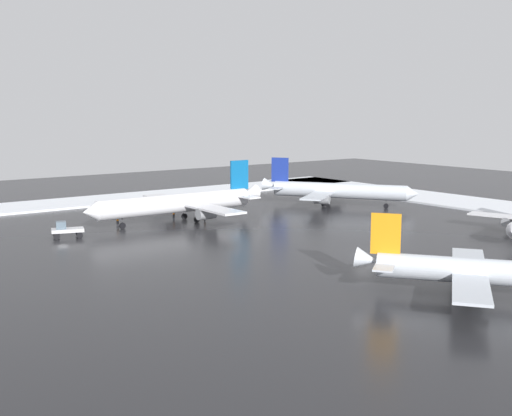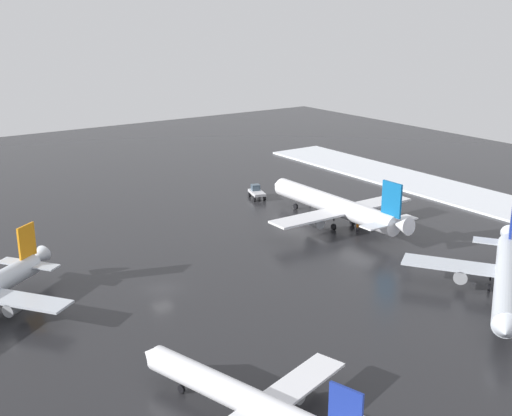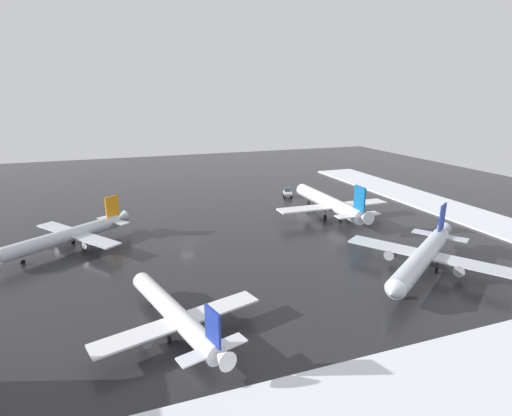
{
  "view_description": "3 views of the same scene",
  "coord_description": "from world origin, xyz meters",
  "px_view_note": "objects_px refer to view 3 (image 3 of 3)",
  "views": [
    {
      "loc": [
        -57.29,
        60.5,
        18.66
      ],
      "look_at": [
        12.65,
        8.18,
        5.29
      ],
      "focal_mm": 45.0,
      "sensor_mm": 36.0,
      "label": 1
    },
    {
      "loc": [
        -32.81,
        -68.17,
        33.5
      ],
      "look_at": [
        21.03,
        9.29,
        4.78
      ],
      "focal_mm": 45.0,
      "sensor_mm": 36.0,
      "label": 2
    },
    {
      "loc": [
        -12.08,
        -73.34,
        28.02
      ],
      "look_at": [
        16.84,
        6.99,
        3.75
      ],
      "focal_mm": 28.0,
      "sensor_mm": 36.0,
      "label": 3
    }
  ],
  "objects_px": {
    "pushback_tug": "(288,192)",
    "ground_crew_by_nose_gear": "(341,211)",
    "airplane_far_rear": "(329,203)",
    "ground_crew_mid_apron": "(341,218)",
    "airplane_distant_tail": "(175,314)",
    "airplane_foreground_jet": "(68,235)",
    "airplane_parked_portside": "(423,257)",
    "ground_crew_near_tug": "(319,201)"
  },
  "relations": [
    {
      "from": "pushback_tug",
      "to": "ground_crew_near_tug",
      "type": "bearing_deg",
      "value": -138.23
    },
    {
      "from": "ground_crew_mid_apron",
      "to": "airplane_foreground_jet",
      "type": "bearing_deg",
      "value": 110.64
    },
    {
      "from": "airplane_far_rear",
      "to": "ground_crew_by_nose_gear",
      "type": "distance_m",
      "value": 3.9
    },
    {
      "from": "ground_crew_by_nose_gear",
      "to": "ground_crew_mid_apron",
      "type": "bearing_deg",
      "value": 102.38
    },
    {
      "from": "airplane_foreground_jet",
      "to": "ground_crew_by_nose_gear",
      "type": "distance_m",
      "value": 59.88
    },
    {
      "from": "airplane_far_rear",
      "to": "ground_crew_mid_apron",
      "type": "relative_size",
      "value": 19.3
    },
    {
      "from": "ground_crew_mid_apron",
      "to": "airplane_far_rear",
      "type": "bearing_deg",
      "value": 26.57
    },
    {
      "from": "ground_crew_by_nose_gear",
      "to": "ground_crew_near_tug",
      "type": "height_order",
      "value": "same"
    },
    {
      "from": "airplane_far_rear",
      "to": "ground_crew_by_nose_gear",
      "type": "relative_size",
      "value": 19.3
    },
    {
      "from": "airplane_foreground_jet",
      "to": "pushback_tug",
      "type": "height_order",
      "value": "airplane_foreground_jet"
    },
    {
      "from": "airplane_far_rear",
      "to": "pushback_tug",
      "type": "xyz_separation_m",
      "value": [
        -1.68,
        20.33,
        -1.97
      ]
    },
    {
      "from": "pushback_tug",
      "to": "airplane_foreground_jet",
      "type": "bearing_deg",
      "value": 130.04
    },
    {
      "from": "airplane_foreground_jet",
      "to": "ground_crew_by_nose_gear",
      "type": "relative_size",
      "value": 13.67
    },
    {
      "from": "airplane_distant_tail",
      "to": "airplane_parked_portside",
      "type": "relative_size",
      "value": 0.91
    },
    {
      "from": "airplane_far_rear",
      "to": "airplane_parked_portside",
      "type": "height_order",
      "value": "airplane_far_rear"
    },
    {
      "from": "pushback_tug",
      "to": "ground_crew_mid_apron",
      "type": "bearing_deg",
      "value": -157.89
    },
    {
      "from": "airplane_parked_portside",
      "to": "airplane_far_rear",
      "type": "bearing_deg",
      "value": -127.67
    },
    {
      "from": "pushback_tug",
      "to": "ground_crew_by_nose_gear",
      "type": "relative_size",
      "value": 2.95
    },
    {
      "from": "pushback_tug",
      "to": "ground_crew_by_nose_gear",
      "type": "xyz_separation_m",
      "value": [
        4.8,
        -20.82,
        -0.31
      ]
    },
    {
      "from": "airplane_far_rear",
      "to": "airplane_distant_tail",
      "type": "bearing_deg",
      "value": 131.12
    },
    {
      "from": "pushback_tug",
      "to": "airplane_far_rear",
      "type": "bearing_deg",
      "value": -157.59
    },
    {
      "from": "airplane_parked_portside",
      "to": "ground_crew_near_tug",
      "type": "xyz_separation_m",
      "value": [
        5.17,
        43.73,
        -2.08
      ]
    },
    {
      "from": "ground_crew_mid_apron",
      "to": "ground_crew_near_tug",
      "type": "relative_size",
      "value": 1.0
    },
    {
      "from": "airplane_distant_tail",
      "to": "ground_crew_mid_apron",
      "type": "bearing_deg",
      "value": -69.45
    },
    {
      "from": "ground_crew_near_tug",
      "to": "airplane_distant_tail",
      "type": "bearing_deg",
      "value": -106.66
    },
    {
      "from": "airplane_distant_tail",
      "to": "ground_crew_mid_apron",
      "type": "xyz_separation_m",
      "value": [
        42.47,
        31.67,
        -1.51
      ]
    },
    {
      "from": "ground_crew_by_nose_gear",
      "to": "pushback_tug",
      "type": "bearing_deg",
      "value": -32.52
    },
    {
      "from": "ground_crew_near_tug",
      "to": "pushback_tug",
      "type": "bearing_deg",
      "value": 141.42
    },
    {
      "from": "pushback_tug",
      "to": "ground_crew_mid_apron",
      "type": "distance_m",
      "value": 25.43
    },
    {
      "from": "airplane_far_rear",
      "to": "ground_crew_by_nose_gear",
      "type": "bearing_deg",
      "value": -98.88
    },
    {
      "from": "ground_crew_by_nose_gear",
      "to": "ground_crew_near_tug",
      "type": "relative_size",
      "value": 1.0
    },
    {
      "from": "airplane_foreground_jet",
      "to": "ground_crew_mid_apron",
      "type": "xyz_separation_m",
      "value": [
        56.98,
        -2.73,
        -1.71
      ]
    },
    {
      "from": "airplane_parked_portside",
      "to": "ground_crew_near_tug",
      "type": "bearing_deg",
      "value": -130.61
    },
    {
      "from": "airplane_far_rear",
      "to": "pushback_tug",
      "type": "bearing_deg",
      "value": 4.82
    },
    {
      "from": "airplane_foreground_jet",
      "to": "pushback_tug",
      "type": "bearing_deg",
      "value": 166.12
    },
    {
      "from": "airplane_distant_tail",
      "to": "ground_crew_by_nose_gear",
      "type": "xyz_separation_m",
      "value": [
        45.31,
        36.2,
        -1.51
      ]
    },
    {
      "from": "pushback_tug",
      "to": "ground_crew_mid_apron",
      "type": "xyz_separation_m",
      "value": [
        1.96,
        -25.35,
        -0.31
      ]
    },
    {
      "from": "airplane_far_rear",
      "to": "ground_crew_near_tug",
      "type": "relative_size",
      "value": 19.3
    },
    {
      "from": "ground_crew_by_nose_gear",
      "to": "ground_crew_near_tug",
      "type": "bearing_deg",
      "value": -44.44
    },
    {
      "from": "airplane_far_rear",
      "to": "pushback_tug",
      "type": "height_order",
      "value": "airplane_far_rear"
    },
    {
      "from": "airplane_foreground_jet",
      "to": "airplane_parked_portside",
      "type": "xyz_separation_m",
      "value": [
        54.46,
        -31.42,
        0.36
      ]
    },
    {
      "from": "airplane_distant_tail",
      "to": "ground_crew_mid_apron",
      "type": "height_order",
      "value": "airplane_distant_tail"
    }
  ]
}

